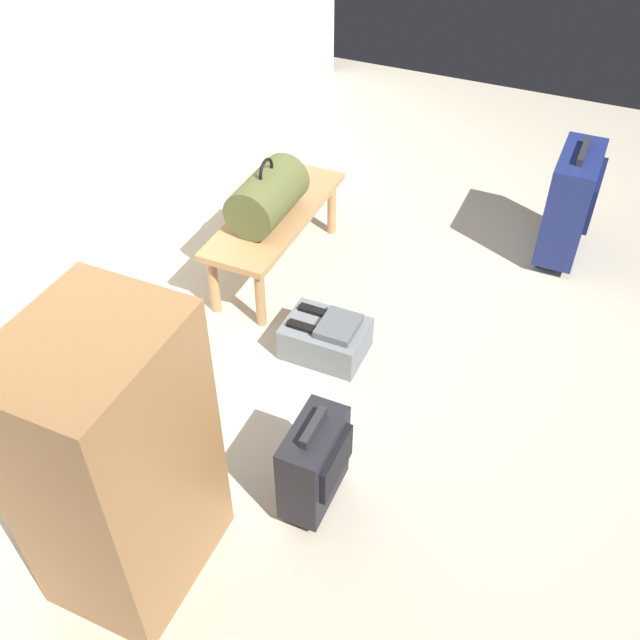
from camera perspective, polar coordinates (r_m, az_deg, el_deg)
name	(u,v)px	position (r m, az deg, el deg)	size (l,w,h in m)	color
ground_plane	(384,360)	(3.44, 5.09, -3.20)	(6.60, 6.60, 0.00)	#B2A893
back_wall	(41,9)	(3.45, -21.19, 21.92)	(6.00, 0.10, 2.80)	silver
bench	(276,220)	(3.80, -3.52, 7.87)	(1.00, 0.36, 0.37)	#A87A4C
duffel_bag_olive	(268,196)	(3.64, -4.17, 9.73)	(0.44, 0.26, 0.34)	#51562D
cell_phone	(291,180)	(4.02, -2.34, 10.95)	(0.07, 0.14, 0.01)	black
suitcase_upright_navy	(571,202)	(4.12, 19.19, 8.78)	(0.47, 0.23, 0.66)	navy
suitcase_small_charcoal	(315,463)	(2.73, -0.43, -11.21)	(0.32, 0.18, 0.46)	black
backpack_grey	(326,337)	(3.41, 0.47, -1.38)	(0.28, 0.38, 0.21)	slate
side_cabinet	(117,465)	(2.42, -15.76, -10.99)	(0.56, 0.44, 1.10)	olive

